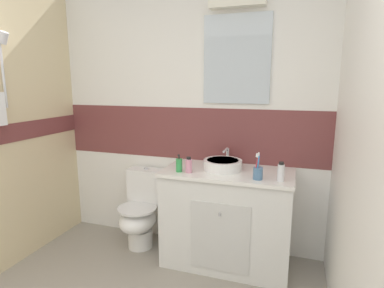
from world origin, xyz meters
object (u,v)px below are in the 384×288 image
(soap_dispenser, at_px, (179,165))
(deodorant_spray_can, at_px, (281,172))
(toilet, at_px, (141,211))
(toothbrush_cup, at_px, (258,172))
(sink_basin, at_px, (223,164))
(lotion_bottle_short, at_px, (189,165))

(soap_dispenser, height_order, deodorant_spray_can, soap_dispenser)
(toilet, distance_m, toothbrush_cup, 1.27)
(deodorant_spray_can, bearing_deg, soap_dispenser, -179.74)
(sink_basin, xyz_separation_m, lotion_bottle_short, (-0.25, -0.17, 0.01))
(sink_basin, height_order, soap_dispenser, sink_basin)
(toothbrush_cup, distance_m, deodorant_spray_can, 0.17)
(sink_basin, relative_size, deodorant_spray_can, 2.51)
(soap_dispenser, bearing_deg, sink_basin, 28.18)
(toilet, xyz_separation_m, toothbrush_cup, (1.12, -0.20, 0.55))
(toilet, xyz_separation_m, lotion_bottle_short, (0.56, -0.19, 0.56))
(toothbrush_cup, height_order, lotion_bottle_short, toothbrush_cup)
(sink_basin, distance_m, deodorant_spray_can, 0.52)
(sink_basin, xyz_separation_m, soap_dispenser, (-0.33, -0.18, 0.01))
(toothbrush_cup, relative_size, lotion_bottle_short, 1.57)
(soap_dispenser, xyz_separation_m, lotion_bottle_short, (0.08, 0.00, 0.00))
(toothbrush_cup, height_order, deodorant_spray_can, toothbrush_cup)
(toilet, relative_size, deodorant_spray_can, 5.10)
(soap_dispenser, bearing_deg, toilet, 157.50)
(deodorant_spray_can, distance_m, lotion_bottle_short, 0.74)
(sink_basin, bearing_deg, toilet, 178.67)
(toothbrush_cup, xyz_separation_m, soap_dispenser, (-0.65, 0.01, -0.00))
(soap_dispenser, xyz_separation_m, deodorant_spray_can, (0.82, 0.00, 0.01))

